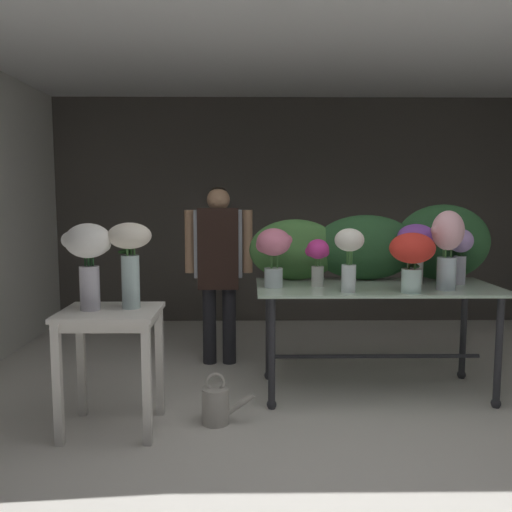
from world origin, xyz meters
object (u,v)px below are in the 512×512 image
Objects in this scene: vase_rosy_stock at (273,250)px; florist at (219,257)px; vase_violet_tulips at (416,244)px; vase_scarlet_snapdragons at (412,254)px; vase_blush_carnations at (447,243)px; vase_lilac_ranunculus at (460,250)px; vase_ivory_hydrangea at (349,252)px; vase_magenta_lilies at (318,257)px; vase_white_roses_tall at (88,253)px; display_table_glass at (376,304)px; vase_cream_lisianthus_tall at (130,252)px; watering_can at (216,405)px; side_table_white at (111,330)px.

florist is at bearing 119.67° from vase_rosy_stock.
vase_violet_tulips is 1.10× the size of vase_scarlet_snapdragons.
vase_blush_carnations is 0.30m from vase_violet_tulips.
vase_lilac_ranunculus is (0.33, -0.02, -0.04)m from vase_violet_tulips.
vase_magenta_lilies is at bearing 127.30° from vase_ivory_hydrangea.
vase_ivory_hydrangea is at bearing 11.66° from vase_white_roses_tall.
florist reaches higher than vase_blush_carnations.
vase_magenta_lilies is at bearing -44.05° from florist.
vase_cream_lisianthus_tall is (-1.70, -0.56, 0.45)m from display_table_glass.
vase_cream_lisianthus_tall is 1.55× the size of watering_can.
vase_ivory_hydrangea is 0.82× the size of vase_white_roses_tall.
florist is at bearing 160.41° from vase_lilac_ranunculus.
side_table_white is 1.66m from vase_ivory_hydrangea.
vase_magenta_lilies is 1.00× the size of watering_can.
display_table_glass is 0.53m from vase_scarlet_snapdragons.
florist is at bearing 135.95° from vase_magenta_lilies.
display_table_glass is 3.92× the size of vase_violet_tulips.
display_table_glass is 2.09m from vase_white_roses_tall.
vase_magenta_lilies reaches higher than side_table_white.
vase_blush_carnations reaches higher than vase_white_roses_tall.
vase_magenta_lilies is at bearing 21.52° from vase_white_roses_tall.
vase_rosy_stock is at bearing -175.33° from vase_lilac_ranunculus.
florist is 1.39m from vase_ivory_hydrangea.
vase_lilac_ranunculus is (2.46, 0.68, 0.43)m from side_table_white.
vase_scarlet_snapdragons is at bearing 10.92° from watering_can.
vase_magenta_lilies is 0.83× the size of vase_lilac_ranunculus.
vase_scarlet_snapdragons reaches higher than watering_can.
vase_blush_carnations reaches higher than display_table_glass.
watering_can is at bearing -128.81° from vase_rosy_stock.
florist is 1.67m from vase_violet_tulips.
vase_magenta_lilies is at bearing 23.32° from side_table_white.
vase_blush_carnations is 2.18m from vase_cream_lisianthus_tall.
florist is 0.91m from vase_rosy_stock.
vase_rosy_stock is 1.10m from vase_violet_tulips.
watering_can is at bearing -144.37° from vase_magenta_lilies.
watering_can is at bearing 2.52° from vase_cream_lisianthus_tall.
vase_cream_lisianthus_tall reaches higher than vase_rosy_stock.
watering_can is at bearing -155.16° from display_table_glass.
watering_can is at bearing -169.08° from vase_scarlet_snapdragons.
vase_rosy_stock is at bearing -176.06° from display_table_glass.
vase_cream_lisianthus_tall reaches higher than watering_can.
vase_cream_lisianthus_tall reaches higher than side_table_white.
vase_magenta_lilies is 0.65× the size of vase_white_roses_tall.
side_table_white is 1.27m from vase_rosy_stock.
side_table_white is at bearing -169.24° from vase_blush_carnations.
vase_white_roses_tall is 0.25m from vase_cream_lisianthus_tall.
vase_scarlet_snapdragons is 1.90m from vase_cream_lisianthus_tall.
vase_lilac_ranunculus is at bearing -3.49° from vase_violet_tulips.
display_table_glass is at bearing 121.38° from vase_scarlet_snapdragons.
vase_white_roses_tall is at bearing -168.34° from vase_ivory_hydrangea.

